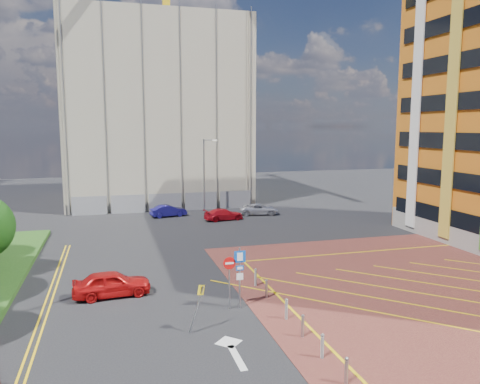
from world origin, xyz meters
name	(u,v)px	position (x,y,z in m)	size (l,w,h in m)	color
ground	(235,317)	(0.00, 0.00, 0.00)	(140.00, 140.00, 0.00)	black
forecourt	(471,290)	(14.00, 0.00, 0.01)	(26.00, 26.00, 0.02)	brown
lamp_back	(205,173)	(4.08, 28.00, 4.36)	(1.53, 0.16, 8.00)	#9EA0A8
sign_cluster	(236,272)	(0.30, 0.98, 1.95)	(1.17, 0.12, 3.20)	#9EA0A8
warning_sign	(198,302)	(-2.08, -1.26, 1.43)	(0.80, 0.43, 2.24)	#9EA0A8
bollard_row	(292,316)	(2.30, -1.67, 0.47)	(0.14, 11.14, 0.90)	#9EA0A8
construction_building	(155,113)	(0.00, 40.00, 11.00)	(21.20, 19.20, 22.00)	#B8B096
construction_fence	(174,202)	(1.00, 30.00, 1.00)	(21.60, 0.06, 2.00)	gray
car_red_left	(112,284)	(-5.85, 4.56, 0.72)	(1.69, 4.20, 1.43)	red
car_blue_back	(168,211)	(-0.05, 26.88, 0.61)	(1.30, 3.72, 1.23)	navy
car_red_back	(224,214)	(5.08, 23.58, 0.58)	(1.62, 3.98, 1.16)	red
car_silver_back	(259,209)	(9.42, 25.45, 0.58)	(1.91, 4.14, 1.15)	silver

